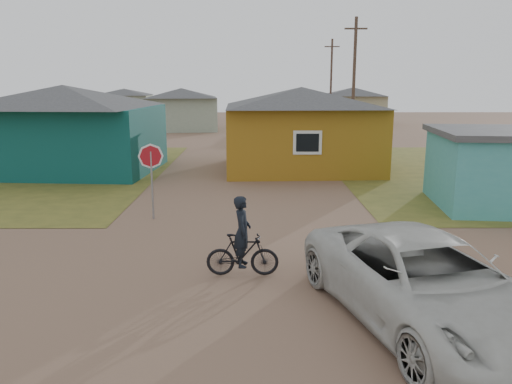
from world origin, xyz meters
TOP-DOWN VIEW (x-y plane):
  - ground at (0.00, 0.00)m, footprint 120.00×120.00m
  - house_teal at (-8.50, 13.50)m, footprint 8.93×7.08m
  - house_yellow at (2.50, 14.00)m, footprint 7.72×6.76m
  - house_pale_west at (-6.00, 34.00)m, footprint 7.04×6.15m
  - house_beige_east at (10.00, 40.00)m, footprint 6.95×6.05m
  - house_pale_north at (-14.00, 46.00)m, footprint 6.28×5.81m
  - utility_pole_near at (6.50, 22.00)m, footprint 1.40×0.20m
  - utility_pole_far at (7.50, 38.00)m, footprint 1.40×0.20m
  - stop_sign at (-2.84, 5.06)m, footprint 0.76×0.15m
  - cyclist at (0.01, 0.45)m, footprint 1.57×0.57m
  - vehicle at (3.21, -1.80)m, footprint 3.97×6.07m

SIDE VIEW (x-z plane):
  - ground at x=0.00m, z-range 0.00..0.00m
  - cyclist at x=0.01m, z-range -0.24..1.54m
  - vehicle at x=3.21m, z-range 0.00..1.55m
  - stop_sign at x=-2.84m, z-range 0.56..2.89m
  - house_pale_north at x=-14.00m, z-range 0.05..3.45m
  - house_pale_west at x=-6.00m, z-range 0.06..3.66m
  - house_beige_east at x=10.00m, z-range 0.06..3.66m
  - house_yellow at x=2.50m, z-range 0.05..3.95m
  - house_teal at x=-8.50m, z-range 0.05..4.05m
  - utility_pole_near at x=6.50m, z-range 0.14..8.14m
  - utility_pole_far at x=7.50m, z-range 0.14..8.14m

